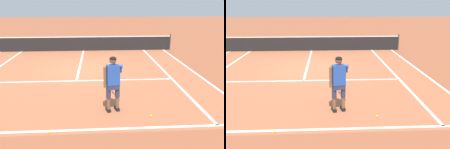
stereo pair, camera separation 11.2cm
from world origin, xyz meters
TOP-DOWN VIEW (x-y plane):
  - ground_plane at (0.00, 0.00)m, footprint 80.00×80.00m
  - court_inner_surface at (0.00, -0.71)m, footprint 10.98×10.86m
  - line_baseline at (0.00, -5.95)m, footprint 10.98×0.10m
  - line_service at (0.00, -1.88)m, footprint 8.23×0.10m
  - line_centre_service at (0.00, 1.32)m, footprint 0.10×6.40m
  - line_singles_right at (4.12, -0.71)m, footprint 0.10×10.46m
  - line_doubles_right at (5.49, -0.71)m, footprint 0.10×10.46m
  - tennis_net at (0.00, 4.52)m, footprint 11.96×0.08m
  - tennis_player at (1.34, -4.83)m, footprint 0.59×1.20m
  - tennis_ball_near_feet at (2.42, -5.33)m, footprint 0.07×0.07m
  - tennis_ball_by_baseline at (-0.39, -6.06)m, footprint 0.07×0.07m

SIDE VIEW (x-z plane):
  - ground_plane at x=0.00m, z-range 0.00..0.00m
  - court_inner_surface at x=0.00m, z-range 0.00..0.00m
  - line_baseline at x=0.00m, z-range 0.00..0.01m
  - line_service at x=0.00m, z-range 0.00..0.01m
  - line_centre_service at x=0.00m, z-range 0.00..0.01m
  - line_singles_right at x=4.12m, z-range 0.00..0.01m
  - line_doubles_right at x=5.49m, z-range 0.00..0.01m
  - tennis_ball_near_feet at x=2.42m, z-range 0.00..0.07m
  - tennis_ball_by_baseline at x=-0.39m, z-range 0.00..0.07m
  - tennis_net at x=0.00m, z-range -0.04..1.03m
  - tennis_player at x=1.34m, z-range 0.13..1.85m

